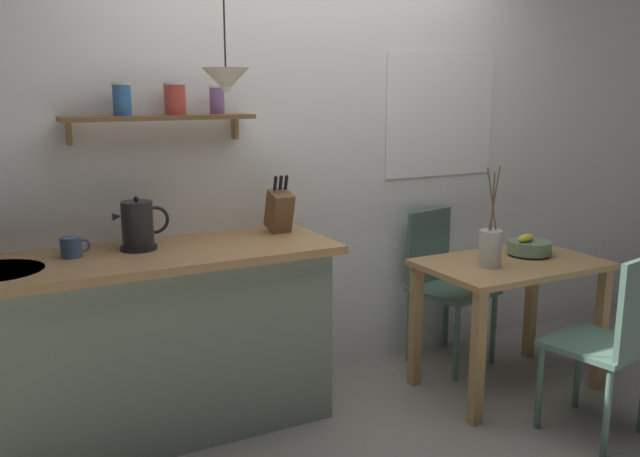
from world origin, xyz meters
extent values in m
plane|color=gray|center=(0.00, 0.00, 0.00)|extent=(14.00, 14.00, 0.00)
cube|color=white|center=(0.20, 0.65, 1.35)|extent=(6.80, 0.10, 2.70)
cube|color=white|center=(0.91, 0.59, 1.49)|extent=(0.79, 0.01, 0.73)
cube|color=silver|center=(0.91, 0.60, 1.49)|extent=(0.73, 0.01, 0.67)
cube|color=gray|center=(-1.00, 0.32, 0.44)|extent=(1.74, 0.52, 0.87)
cube|color=tan|center=(-1.00, 0.30, 0.89)|extent=(1.83, 0.63, 0.04)
cube|color=brown|center=(-0.83, 0.49, 1.51)|extent=(0.91, 0.18, 0.02)
cube|color=#99754C|center=(-1.23, 0.57, 1.45)|extent=(0.02, 0.06, 0.12)
cube|color=#99754C|center=(-0.43, 0.57, 1.45)|extent=(0.02, 0.06, 0.12)
cylinder|color=#3366A3|center=(-1.00, 0.49, 1.60)|extent=(0.08, 0.08, 0.14)
cylinder|color=silver|center=(-1.00, 0.49, 1.67)|extent=(0.09, 0.09, 0.01)
cylinder|color=#BC4238|center=(-0.76, 0.49, 1.60)|extent=(0.10, 0.10, 0.14)
cylinder|color=silver|center=(-0.76, 0.49, 1.67)|extent=(0.11, 0.11, 0.01)
cylinder|color=#7F5689|center=(-0.55, 0.49, 1.59)|extent=(0.07, 0.07, 0.13)
cylinder|color=silver|center=(-0.55, 0.49, 1.66)|extent=(0.08, 0.08, 0.01)
cube|color=tan|center=(0.91, -0.07, 0.71)|extent=(0.97, 0.62, 0.03)
cube|color=tan|center=(0.47, -0.33, 0.35)|extent=(0.06, 0.06, 0.70)
cube|color=tan|center=(1.35, -0.33, 0.35)|extent=(0.06, 0.06, 0.70)
cube|color=tan|center=(0.47, 0.19, 0.35)|extent=(0.06, 0.06, 0.70)
cube|color=tan|center=(1.35, 0.19, 0.35)|extent=(0.06, 0.06, 0.70)
cube|color=#4C6B5B|center=(0.93, -0.64, 0.45)|extent=(0.49, 0.48, 0.03)
cube|color=#4C6B5B|center=(0.97, -0.82, 0.69)|extent=(0.37, 0.10, 0.45)
cylinder|color=#4C6B5B|center=(1.07, -0.43, 0.22)|extent=(0.03, 0.03, 0.43)
cylinder|color=#4C6B5B|center=(0.72, -0.51, 0.22)|extent=(0.03, 0.03, 0.43)
cylinder|color=#4C6B5B|center=(0.79, -0.84, 0.22)|extent=(0.03, 0.03, 0.43)
cube|color=#4C6B5B|center=(0.85, 0.34, 0.46)|extent=(0.50, 0.50, 0.03)
cube|color=#4C6B5B|center=(0.80, 0.53, 0.70)|extent=(0.36, 0.11, 0.45)
cylinder|color=#4C6B5B|center=(0.72, 0.12, 0.22)|extent=(0.03, 0.03, 0.45)
cylinder|color=#4C6B5B|center=(1.06, 0.20, 0.22)|extent=(0.03, 0.03, 0.45)
cylinder|color=#4C6B5B|center=(0.63, 0.48, 0.22)|extent=(0.03, 0.03, 0.45)
cylinder|color=#4C6B5B|center=(0.98, 0.56, 0.22)|extent=(0.03, 0.03, 0.45)
cylinder|color=slate|center=(1.09, -0.02, 0.74)|extent=(0.11, 0.11, 0.01)
cylinder|color=slate|center=(1.09, -0.02, 0.78)|extent=(0.24, 0.24, 0.07)
ellipsoid|color=yellow|center=(1.06, -0.02, 0.83)|extent=(0.14, 0.09, 0.04)
cylinder|color=#B7B2A8|center=(0.72, -0.10, 0.83)|extent=(0.12, 0.12, 0.20)
cylinder|color=brown|center=(0.72, -0.10, 1.09)|extent=(0.07, 0.03, 0.33)
cylinder|color=brown|center=(0.73, -0.10, 1.08)|extent=(0.01, 0.01, 0.31)
cylinder|color=brown|center=(0.74, -0.10, 1.09)|extent=(0.08, 0.03, 0.33)
cylinder|color=black|center=(-0.99, 0.38, 0.92)|extent=(0.17, 0.17, 0.02)
cylinder|color=#232326|center=(-0.99, 0.38, 1.04)|extent=(0.14, 0.14, 0.21)
sphere|color=black|center=(-0.99, 0.38, 1.15)|extent=(0.02, 0.02, 0.02)
cone|color=#232326|center=(-1.08, 0.38, 1.08)|extent=(0.04, 0.04, 0.04)
torus|color=black|center=(-0.91, 0.38, 1.05)|extent=(0.13, 0.02, 0.13)
cube|color=brown|center=(-0.25, 0.42, 1.03)|extent=(0.11, 0.17, 0.23)
cylinder|color=black|center=(-0.28, 0.40, 1.18)|extent=(0.02, 0.04, 0.08)
cylinder|color=black|center=(-0.25, 0.40, 1.18)|extent=(0.02, 0.04, 0.08)
cylinder|color=black|center=(-0.22, 0.40, 1.18)|extent=(0.02, 0.04, 0.08)
cylinder|color=#3D5B89|center=(-1.29, 0.37, 0.96)|extent=(0.09, 0.09, 0.09)
torus|color=#3D5B89|center=(-1.23, 0.37, 0.96)|extent=(0.06, 0.01, 0.06)
cylinder|color=black|center=(-0.60, 0.19, 1.98)|extent=(0.01, 0.01, 0.49)
cone|color=beige|center=(-0.60, 0.19, 1.69)|extent=(0.21, 0.21, 0.11)
sphere|color=white|center=(-0.60, 0.19, 1.65)|extent=(0.04, 0.04, 0.04)
camera|label=1|loc=(-1.63, -2.68, 1.65)|focal=37.17mm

